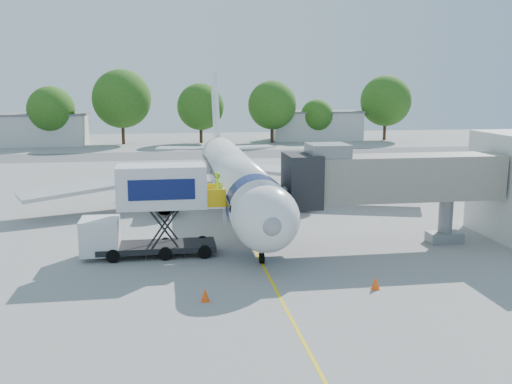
{
  "coord_description": "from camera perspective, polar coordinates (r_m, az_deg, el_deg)",
  "views": [
    {
      "loc": [
        -5.17,
        -40.66,
        10.23
      ],
      "look_at": [
        0.47,
        -4.25,
        3.2
      ],
      "focal_mm": 40.0,
      "sensor_mm": 36.0,
      "label": 1
    }
  ],
  "objects": [
    {
      "name": "tree_b",
      "position": [
        100.45,
        -19.81,
        7.74
      ],
      "size": [
        7.72,
        7.72,
        9.84
      ],
      "color": "#382314",
      "rests_on": "ground"
    },
    {
      "name": "catering_hiloader",
      "position": [
        34.49,
        -10.42,
        -1.88
      ],
      "size": [
        8.5,
        2.44,
        5.5
      ],
      "color": "black",
      "rests_on": "ground"
    },
    {
      "name": "taxiway_strip",
      "position": [
        83.45,
        -5.2,
        3.72
      ],
      "size": [
        120.0,
        10.0,
        0.01
      ],
      "primitive_type": "cube",
      "color": "#59595B",
      "rests_on": "ground"
    },
    {
      "name": "safety_cone_a",
      "position": [
        29.73,
        11.88,
        -8.89
      ],
      "size": [
        0.43,
        0.43,
        0.69
      ],
      "color": "#FF4F0D",
      "rests_on": "ground"
    },
    {
      "name": "ground_tug",
      "position": [
        23.99,
        9.48,
        -12.54
      ],
      "size": [
        3.81,
        2.07,
        1.49
      ],
      "rotation": [
        0.0,
        0.0,
        -0.04
      ],
      "color": "silver",
      "rests_on": "ground"
    },
    {
      "name": "guidance_line",
      "position": [
        42.24,
        -1.52,
        -3.21
      ],
      "size": [
        0.15,
        70.0,
        0.01
      ],
      "primitive_type": "cube",
      "color": "yellow",
      "rests_on": "ground"
    },
    {
      "name": "tree_c",
      "position": [
        100.38,
        -13.29,
        9.06
      ],
      "size": [
        9.92,
        9.92,
        12.65
      ],
      "color": "#382314",
      "rests_on": "ground"
    },
    {
      "name": "tree_g",
      "position": [
        107.79,
        12.85,
        8.88
      ],
      "size": [
        9.2,
        9.2,
        11.73
      ],
      "color": "#382314",
      "rests_on": "ground"
    },
    {
      "name": "safety_cone_b",
      "position": [
        27.69,
        -5.11,
        -10.21
      ],
      "size": [
        0.42,
        0.42,
        0.67
      ],
      "color": "#FF4F0D",
      "rests_on": "ground"
    },
    {
      "name": "jet_bridge",
      "position": [
        36.61,
        12.38,
        1.3
      ],
      "size": [
        13.9,
        3.2,
        6.6
      ],
      "color": "gray",
      "rests_on": "ground"
    },
    {
      "name": "tree_e",
      "position": [
        100.3,
        1.62,
        8.68
      ],
      "size": [
        8.44,
        8.44,
        10.76
      ],
      "color": "#382314",
      "rests_on": "ground"
    },
    {
      "name": "tree_d",
      "position": [
        100.28,
        -5.56,
        8.48
      ],
      "size": [
        8.09,
        8.09,
        10.32
      ],
      "color": "#382314",
      "rests_on": "ground"
    },
    {
      "name": "outbuilding_right",
      "position": [
        106.46,
        6.04,
        6.66
      ],
      "size": [
        16.4,
        7.4,
        5.3
      ],
      "color": "silver",
      "rests_on": "ground"
    },
    {
      "name": "tree_f",
      "position": [
        104.24,
        6.11,
        7.6
      ],
      "size": [
        5.85,
        5.85,
        7.46
      ],
      "color": "#382314",
      "rests_on": "ground"
    },
    {
      "name": "outbuilding_left",
      "position": [
        103.49,
        -21.64,
        5.85
      ],
      "size": [
        18.4,
        8.4,
        5.3
      ],
      "color": "silver",
      "rests_on": "ground"
    },
    {
      "name": "aircraft",
      "position": [
        45.66,
        -2.2,
        1.62
      ],
      "size": [
        34.17,
        37.73,
        11.35
      ],
      "color": "white",
      "rests_on": "ground"
    },
    {
      "name": "ground",
      "position": [
        42.24,
        -1.52,
        -3.22
      ],
      "size": [
        160.0,
        160.0,
        0.0
      ],
      "primitive_type": "plane",
      "color": "gray",
      "rests_on": "ground"
    }
  ]
}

